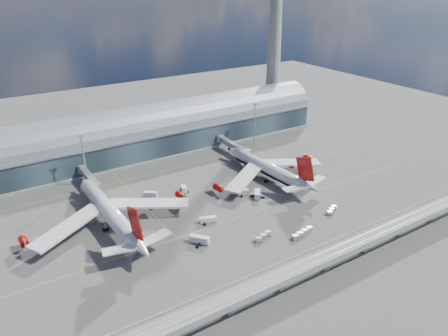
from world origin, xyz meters
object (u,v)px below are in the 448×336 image
cargo_train_0 (263,237)px  service_truck_2 (208,220)px  floodlight_mast_left (84,159)px  service_truck_3 (257,194)px  service_truck_0 (200,240)px  cargo_train_2 (332,210)px  airliner_right (268,169)px  airliner_left (111,213)px  floodlight_mast_right (255,123)px  cargo_train_1 (302,233)px  service_truck_1 (243,192)px  service_truck_5 (151,195)px  service_truck_4 (184,189)px  control_tower (274,45)px

cargo_train_0 → service_truck_2: bearing=44.5°
floodlight_mast_left → service_truck_3: 83.42m
service_truck_0 → cargo_train_2: service_truck_0 is taller
airliner_right → service_truck_0: airliner_right is taller
floodlight_mast_left → service_truck_2: (31.53, -61.38, -12.31)m
airliner_right → service_truck_0: 64.97m
cargo_train_0 → floodlight_mast_left: bearing=43.8°
airliner_left → service_truck_2: (34.57, -18.24, -4.98)m
service_truck_2 → airliner_right: bearing=-48.9°
floodlight_mast_left → service_truck_0: size_ratio=3.56×
floodlight_mast_right → cargo_train_1: size_ratio=2.24×
airliner_left → service_truck_3: 65.88m
floodlight_mast_left → floodlight_mast_right: 100.00m
service_truck_0 → service_truck_1: bearing=-7.5°
cargo_train_2 → service_truck_0: bearing=106.1°
floodlight_mast_right → service_truck_5: bearing=-160.3°
service_truck_0 → service_truck_4: bearing=30.1°
service_truck_1 → control_tower: bearing=-19.0°
floodlight_mast_left → airliner_left: 43.87m
service_truck_2 → service_truck_3: service_truck_3 is taller
floodlight_mast_right → service_truck_3: floodlight_mast_right is taller
cargo_train_0 → service_truck_1: bearing=-6.5°
cargo_train_0 → cargo_train_1: size_ratio=0.76×
cargo_train_2 → service_truck_4: bearing=66.9°
service_truck_3 → service_truck_5: service_truck_3 is taller
service_truck_4 → service_truck_1: bearing=-24.8°
airliner_right → control_tower: bearing=47.1°
control_tower → service_truck_3: 121.53m
service_truck_0 → service_truck_4: size_ratio=1.35×
floodlight_mast_left → cargo_train_2: size_ratio=3.29×
floodlight_mast_left → airliner_right: (78.09, -41.83, -8.25)m
service_truck_2 → cargo_train_1: (26.13, -28.30, -0.33)m
floodlight_mast_right → service_truck_2: size_ratio=3.54×
control_tower → service_truck_5: bearing=-153.8°
floodlight_mast_right → service_truck_4: 72.41m
service_truck_0 → cargo_train_2: 60.39m
floodlight_mast_left → service_truck_2: bearing=-62.8°
control_tower → cargo_train_1: 149.65m
service_truck_0 → service_truck_1: size_ratio=1.34×
control_tower → service_truck_2: control_tower is taller
control_tower → floodlight_mast_right: 58.76m
floodlight_mast_right → cargo_train_2: (-19.46, -82.94, -12.71)m
control_tower → cargo_train_1: size_ratio=8.96×
service_truck_5 → cargo_train_0: (22.78, -54.91, -0.49)m
cargo_train_0 → service_truck_4: bearing=24.4°
airliner_right → service_truck_4: (-42.11, 10.26, -3.94)m
airliner_right → cargo_train_1: 52.22m
airliner_left → airliner_right: airliner_left is taller
airliner_right → service_truck_4: size_ratio=12.22×
service_truck_4 → cargo_train_2: bearing=-34.2°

